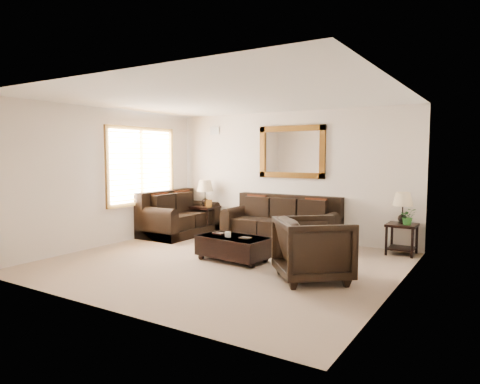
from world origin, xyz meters
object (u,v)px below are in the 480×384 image
Objects in this scene: armchair at (313,246)px; loveseat at (177,219)px; end_table_right at (402,214)px; end_table_left at (205,198)px; coffee_table at (233,246)px; sofa at (282,225)px.

loveseat is at bearing 26.43° from armchair.
loveseat is 1.76× the size of armchair.
end_table_right reaches higher than armchair.
end_table_left is 4.37m from end_table_right.
loveseat is 1.37× the size of coffee_table.
loveseat reaches higher than sofa.
armchair is (1.59, -0.35, 0.24)m from coffee_table.
loveseat is 4.74m from end_table_right.
armchair is at bearing -107.67° from end_table_right.
coffee_table is (-0.02, -1.83, -0.09)m from sofa.
end_table_left is at bearing 142.07° from coffee_table.
loveseat is 0.83m from end_table_left.
end_table_left is 1.07× the size of end_table_right.
loveseat is (-2.36, -0.51, 0.02)m from sofa.
end_table_left is 4.32m from armchair.
sofa is 2.36m from end_table_right.
sofa reaches higher than coffee_table.
end_table_left is at bearing 16.87° from armchair.
loveseat is 1.45× the size of end_table_left.
coffee_table is at bearing -139.59° from end_table_right.
end_table_right is 2.47m from armchair.
sofa is at bearing -4.70° from armchair.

